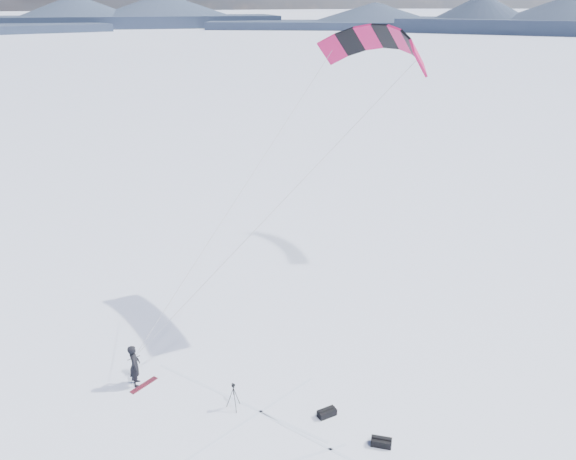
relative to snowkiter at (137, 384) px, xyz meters
name	(u,v)px	position (x,y,z in m)	size (l,w,h in m)	color
ground	(231,435)	(2.79, -4.43, 0.00)	(1800.00, 1800.00, 0.00)	white
horizon_hills	(227,370)	(2.79, -4.43, 2.95)	(704.00, 704.42, 8.00)	#1A1E35
snow_tracks	(178,448)	(0.82, -4.34, 0.00)	(13.93, 9.84, 0.01)	silver
snowkiter	(137,384)	(0.00, 0.00, 0.00)	(0.70, 0.46, 1.91)	black
snowboard	(144,385)	(0.26, -0.20, 0.02)	(1.32, 0.25, 0.04)	maroon
tripod	(234,393)	(3.38, -3.03, 0.74)	(0.59, 0.52, 1.15)	black
gear_bag_a	(327,413)	(6.61, -4.87, 0.15)	(0.77, 0.42, 0.33)	black
gear_bag_b	(381,442)	(7.75, -7.06, 0.15)	(0.82, 0.74, 0.34)	black
power_kite	(378,46)	(12.92, 3.29, 13.15)	(14.33, 6.45, 12.82)	#C1124D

